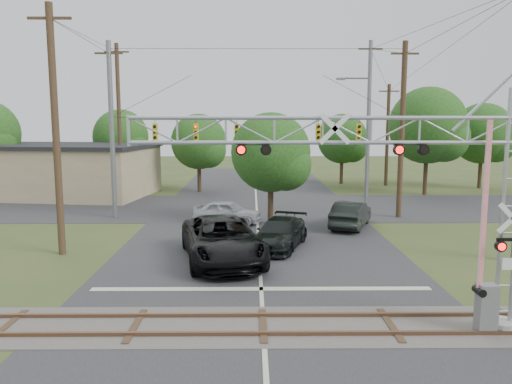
{
  "coord_description": "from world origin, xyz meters",
  "views": [
    {
      "loc": [
        -0.35,
        -12.85,
        6.36
      ],
      "look_at": [
        -0.18,
        7.5,
        3.49
      ],
      "focal_mm": 35.0,
      "sensor_mm": 36.0,
      "label": 1
    }
  ],
  "objects_px": {
    "traffic_signal_span": "(271,131)",
    "car_dark": "(280,233)",
    "crossing_gantry": "(397,183)",
    "pickup_black": "(222,240)",
    "sedan_silver": "(228,212)",
    "commercial_building": "(40,170)",
    "streetlight": "(365,133)"
  },
  "relations": [
    {
      "from": "traffic_signal_span",
      "to": "sedan_silver",
      "type": "bearing_deg",
      "value": -145.62
    },
    {
      "from": "car_dark",
      "to": "crossing_gantry",
      "type": "bearing_deg",
      "value": -56.17
    },
    {
      "from": "crossing_gantry",
      "to": "commercial_building",
      "type": "distance_m",
      "value": 36.8
    },
    {
      "from": "pickup_black",
      "to": "car_dark",
      "type": "height_order",
      "value": "pickup_black"
    },
    {
      "from": "crossing_gantry",
      "to": "car_dark",
      "type": "bearing_deg",
      "value": 105.6
    },
    {
      "from": "crossing_gantry",
      "to": "car_dark",
      "type": "relative_size",
      "value": 2.3
    },
    {
      "from": "crossing_gantry",
      "to": "commercial_building",
      "type": "height_order",
      "value": "crossing_gantry"
    },
    {
      "from": "commercial_building",
      "to": "traffic_signal_span",
      "type": "bearing_deg",
      "value": -20.13
    },
    {
      "from": "traffic_signal_span",
      "to": "pickup_black",
      "type": "bearing_deg",
      "value": -103.94
    },
    {
      "from": "streetlight",
      "to": "car_dark",
      "type": "bearing_deg",
      "value": -118.22
    },
    {
      "from": "pickup_black",
      "to": "commercial_building",
      "type": "relative_size",
      "value": 0.36
    },
    {
      "from": "pickup_black",
      "to": "streetlight",
      "type": "xyz_separation_m",
      "value": [
        10.05,
        16.0,
        4.5
      ]
    },
    {
      "from": "crossing_gantry",
      "to": "sedan_silver",
      "type": "xyz_separation_m",
      "value": [
        -5.8,
        16.45,
        -3.86
      ]
    },
    {
      "from": "traffic_signal_span",
      "to": "car_dark",
      "type": "distance_m",
      "value": 9.53
    },
    {
      "from": "car_dark",
      "to": "streetlight",
      "type": "distance_m",
      "value": 16.14
    },
    {
      "from": "commercial_building",
      "to": "car_dark",
      "type": "bearing_deg",
      "value": -35.24
    },
    {
      "from": "car_dark",
      "to": "streetlight",
      "type": "relative_size",
      "value": 0.52
    },
    {
      "from": "streetlight",
      "to": "sedan_silver",
      "type": "bearing_deg",
      "value": -144.18
    },
    {
      "from": "commercial_building",
      "to": "streetlight",
      "type": "distance_m",
      "value": 27.77
    },
    {
      "from": "crossing_gantry",
      "to": "traffic_signal_span",
      "type": "bearing_deg",
      "value": 99.29
    },
    {
      "from": "sedan_silver",
      "to": "pickup_black",
      "type": "bearing_deg",
      "value": -166.28
    },
    {
      "from": "traffic_signal_span",
      "to": "pickup_black",
      "type": "distance_m",
      "value": 11.84
    },
    {
      "from": "sedan_silver",
      "to": "commercial_building",
      "type": "height_order",
      "value": "commercial_building"
    },
    {
      "from": "pickup_black",
      "to": "traffic_signal_span",
      "type": "bearing_deg",
      "value": 64.35
    },
    {
      "from": "pickup_black",
      "to": "sedan_silver",
      "type": "xyz_separation_m",
      "value": [
        -0.18,
        8.62,
        -0.27
      ]
    },
    {
      "from": "pickup_black",
      "to": "streetlight",
      "type": "distance_m",
      "value": 19.42
    },
    {
      "from": "pickup_black",
      "to": "sedan_silver",
      "type": "distance_m",
      "value": 8.62
    },
    {
      "from": "crossing_gantry",
      "to": "traffic_signal_span",
      "type": "distance_m",
      "value": 18.64
    },
    {
      "from": "traffic_signal_span",
      "to": "car_dark",
      "type": "bearing_deg",
      "value": -88.98
    },
    {
      "from": "crossing_gantry",
      "to": "sedan_silver",
      "type": "height_order",
      "value": "crossing_gantry"
    },
    {
      "from": "pickup_black",
      "to": "commercial_building",
      "type": "xyz_separation_m",
      "value": [
        -17.06,
        21.05,
        1.24
      ]
    },
    {
      "from": "traffic_signal_span",
      "to": "sedan_silver",
      "type": "distance_m",
      "value": 6.05
    }
  ]
}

